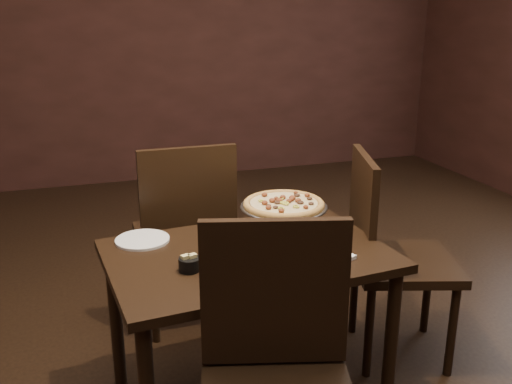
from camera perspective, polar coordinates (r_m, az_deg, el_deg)
name	(u,v)px	position (r m, az deg, el deg)	size (l,w,h in m)	color
room	(287,62)	(2.10, 3.10, 12.81)	(6.04, 7.04, 2.84)	black
dining_table	(248,272)	(2.29, -0.80, -8.01)	(1.14, 0.81, 0.68)	black
pizza_stand	(284,204)	(2.40, 2.80, -1.25)	(0.37, 0.37, 0.15)	#B7B6BD
parmesan_shaker	(211,263)	(2.04, -4.51, -7.12)	(0.06, 0.06, 0.11)	beige
pepper_flake_shaker	(224,259)	(2.07, -3.27, -6.74)	(0.06, 0.06, 0.11)	maroon
packet_caddy	(189,264)	(2.10, -6.68, -7.12)	(0.08, 0.08, 0.06)	black
napkin_stack	(329,256)	(2.21, 7.35, -6.38)	(0.15, 0.15, 0.02)	white
plate_left	(142,240)	(2.39, -11.29, -4.71)	(0.22, 0.22, 0.01)	white
plate_near	(279,280)	(2.02, 2.27, -8.74)	(0.26, 0.26, 0.01)	white
serving_spatula	(285,230)	(2.13, 2.88, -3.86)	(0.14, 0.14, 0.02)	#B7B6BD
chair_far	(185,229)	(2.87, -7.10, -3.70)	(0.46, 0.46, 0.99)	black
chair_near	(277,375)	(1.79, 2.13, -17.84)	(0.57, 0.57, 0.99)	black
chair_side	(388,250)	(2.69, 13.09, -5.66)	(0.57, 0.57, 0.98)	black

